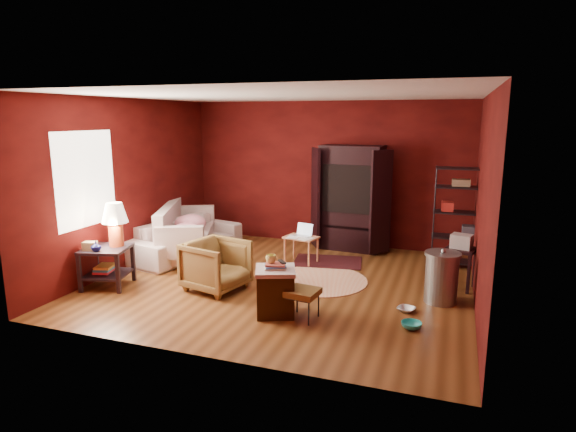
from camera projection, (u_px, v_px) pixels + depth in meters
name	position (u px, v px, depth m)	size (l,w,h in m)	color
room	(281.00, 192.00, 7.13)	(5.54, 5.04, 2.84)	brown
sofa	(186.00, 232.00, 8.75)	(2.22, 0.65, 0.87)	#BBA5A1
armchair	(216.00, 263.00, 7.02)	(0.78, 0.73, 0.81)	black
pet_bowl_steel	(406.00, 303.00, 6.27)	(0.23, 0.06, 0.23)	#B5B8BD
pet_bowl_turquoise	(412.00, 319.00, 5.77)	(0.25, 0.08, 0.25)	#2AC5C4
vase	(96.00, 246.00, 6.90)	(0.14, 0.15, 0.14)	#0C0E40
mug	(271.00, 258.00, 6.08)	(0.13, 0.10, 0.13)	#D0CA65
side_table	(111.00, 237.00, 7.13)	(0.78, 0.78, 1.26)	black
sofa_cushions	(185.00, 233.00, 8.75)	(1.50, 2.17, 0.85)	#BBA5A1
hamper	(276.00, 290.00, 6.15)	(0.64, 0.64, 0.70)	#3A220D
footstool	(303.00, 293.00, 6.00)	(0.42, 0.42, 0.39)	black
rug_round	(319.00, 280.00, 7.48)	(1.82, 1.82, 0.01)	beige
rug_oriental	(328.00, 261.00, 8.41)	(1.27, 0.95, 0.01)	#4B1419
laptop_desk	(301.00, 239.00, 8.30)	(0.62, 0.52, 0.68)	tan
tv_armoire	(351.00, 196.00, 9.08)	(1.56, 0.89, 1.98)	black
wire_shelving	(460.00, 213.00, 7.99)	(0.84, 0.40, 1.69)	#222229
small_stand	(461.00, 248.00, 7.03)	(0.50, 0.50, 0.82)	black
trash_can	(442.00, 277.00, 6.55)	(0.54, 0.54, 0.76)	#939799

